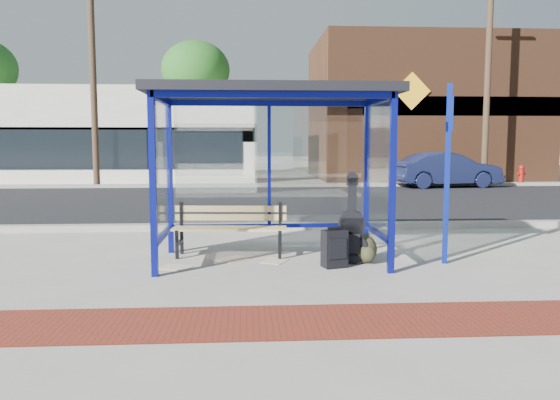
{
  "coord_description": "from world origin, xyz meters",
  "views": [
    {
      "loc": [
        -0.34,
        -7.54,
        1.67
      ],
      "look_at": [
        0.13,
        0.2,
        0.85
      ],
      "focal_mm": 35.0,
      "sensor_mm": 36.0,
      "label": 1
    }
  ],
  "objects": [
    {
      "name": "parked_car",
      "position": [
        7.17,
        12.55,
        0.66
      ],
      "size": [
        4.13,
        1.85,
        1.32
      ],
      "primitive_type": "imported",
      "rotation": [
        0.0,
        0.0,
        1.69
      ],
      "color": "#1A2149",
      "rests_on": "ground"
    },
    {
      "name": "newspaper_a",
      "position": [
        -1.3,
        -0.28,
        0.0
      ],
      "size": [
        0.49,
        0.44,
        0.01
      ],
      "primitive_type": "cube",
      "rotation": [
        0.0,
        0.0,
        -0.37
      ],
      "color": "white",
      "rests_on": "ground"
    },
    {
      "name": "bus_shelter",
      "position": [
        0.0,
        0.07,
        2.07
      ],
      "size": [
        3.3,
        1.8,
        2.42
      ],
      "color": "navy",
      "rests_on": "ground"
    },
    {
      "name": "storefront_white",
      "position": [
        -9.0,
        17.99,
        2.0
      ],
      "size": [
        18.0,
        6.04,
        4.0
      ],
      "color": "silver",
      "rests_on": "ground"
    },
    {
      "name": "newspaper_c",
      "position": [
        -0.55,
        0.18,
        0.0
      ],
      "size": [
        0.53,
        0.53,
        0.01
      ],
      "primitive_type": "cube",
      "rotation": [
        0.0,
        0.0,
        0.76
      ],
      "color": "white",
      "rests_on": "ground"
    },
    {
      "name": "curb_near",
      "position": [
        0.0,
        2.9,
        0.06
      ],
      "size": [
        60.0,
        0.25,
        0.12
      ],
      "primitive_type": "cube",
      "color": "gray",
      "rests_on": "ground"
    },
    {
      "name": "curb_far",
      "position": [
        0.0,
        13.1,
        0.06
      ],
      "size": [
        60.0,
        0.25,
        0.12
      ],
      "primitive_type": "cube",
      "color": "gray",
      "rests_on": "ground"
    },
    {
      "name": "ground",
      "position": [
        0.0,
        0.0,
        0.0
      ],
      "size": [
        120.0,
        120.0,
        0.0
      ],
      "primitive_type": "plane",
      "color": "#B2ADA0",
      "rests_on": "ground"
    },
    {
      "name": "far_sidewalk",
      "position": [
        0.0,
        15.0,
        0.0
      ],
      "size": [
        60.0,
        4.0,
        0.01
      ],
      "primitive_type": "cube",
      "color": "#B2ADA0",
      "rests_on": "ground"
    },
    {
      "name": "bench",
      "position": [
        -0.6,
        0.46,
        0.45
      ],
      "size": [
        1.69,
        0.53,
        0.79
      ],
      "rotation": [
        0.0,
        0.0,
        -0.08
      ],
      "color": "black",
      "rests_on": "ground"
    },
    {
      "name": "sign_post",
      "position": [
        2.41,
        -0.24,
        1.39
      ],
      "size": [
        0.16,
        0.29,
        2.47
      ],
      "rotation": [
        0.0,
        0.0,
        -0.37
      ],
      "color": "navy",
      "rests_on": "ground"
    },
    {
      "name": "utility_pole_east",
      "position": [
        9.0,
        13.4,
        4.11
      ],
      "size": [
        1.6,
        0.24,
        8.0
      ],
      "color": "#4C3826",
      "rests_on": "ground"
    },
    {
      "name": "fire_hydrant",
      "position": [
        10.54,
        13.45,
        0.44
      ],
      "size": [
        0.37,
        0.24,
        0.81
      ],
      "rotation": [
        0.0,
        0.0,
        0.33
      ],
      "color": "#9F130B",
      "rests_on": "ground"
    },
    {
      "name": "newspaper_b",
      "position": [
        0.04,
        0.03,
        0.0
      ],
      "size": [
        0.44,
        0.48,
        0.01
      ],
      "primitive_type": "cube",
      "rotation": [
        0.0,
        0.0,
        -2.04
      ],
      "color": "white",
      "rests_on": "ground"
    },
    {
      "name": "suitcase",
      "position": [
        0.83,
        -0.4,
        0.26
      ],
      "size": [
        0.36,
        0.29,
        0.55
      ],
      "rotation": [
        0.0,
        0.0,
        0.3
      ],
      "color": "black",
      "rests_on": "ground"
    },
    {
      "name": "brick_paver_strip",
      "position": [
        0.0,
        -2.6,
        0.01
      ],
      "size": [
        60.0,
        1.0,
        0.01
      ],
      "primitive_type": "cube",
      "color": "maroon",
      "rests_on": "ground"
    },
    {
      "name": "guitar_bag",
      "position": [
        1.1,
        -0.18,
        0.44
      ],
      "size": [
        0.45,
        0.18,
        1.19
      ],
      "rotation": [
        0.0,
        0.0,
        -0.12
      ],
      "color": "black",
      "rests_on": "ground"
    },
    {
      "name": "tree_right",
      "position": [
        12.5,
        22.0,
        5.45
      ],
      "size": [
        3.6,
        3.6,
        7.03
      ],
      "color": "#4C3826",
      "rests_on": "ground"
    },
    {
      "name": "backpack",
      "position": [
        1.3,
        -0.16,
        0.19
      ],
      "size": [
        0.39,
        0.37,
        0.41
      ],
      "rotation": [
        0.0,
        0.0,
        0.23
      ],
      "color": "#2C2D19",
      "rests_on": "ground"
    },
    {
      "name": "tree_mid",
      "position": [
        -3.0,
        22.0,
        5.45
      ],
      "size": [
        3.6,
        3.6,
        7.03
      ],
      "color": "#4C3826",
      "rests_on": "ground"
    },
    {
      "name": "storefront_brown",
      "position": [
        8.0,
        18.49,
        3.2
      ],
      "size": [
        10.0,
        7.08,
        6.4
      ],
      "color": "#59331E",
      "rests_on": "ground"
    },
    {
      "name": "utility_pole_west",
      "position": [
        -6.0,
        13.4,
        4.11
      ],
      "size": [
        1.6,
        0.24,
        8.0
      ],
      "color": "#4C3826",
      "rests_on": "ground"
    },
    {
      "name": "street_asphalt",
      "position": [
        0.0,
        8.0,
        0.0
      ],
      "size": [
        60.0,
        10.0,
        0.0
      ],
      "primitive_type": "cube",
      "color": "black",
      "rests_on": "ground"
    }
  ]
}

